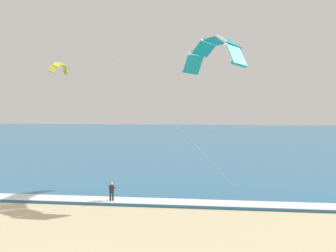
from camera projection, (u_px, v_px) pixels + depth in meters
name	position (u px, v px, depth m)	size (l,w,h in m)	color
sea	(186.00, 138.00, 88.51)	(200.00, 120.00, 0.20)	teal
surf_foam	(127.00, 200.00, 30.04)	(200.00, 1.91, 0.04)	white
surfboard	(112.00, 203.00, 29.90)	(0.58, 1.44, 0.09)	white
kitesurfer	(112.00, 192.00, 29.87)	(0.55, 0.55, 1.69)	#232328
kite_primary	(214.00, 50.00, 33.10)	(10.39, 8.20, 12.38)	teal
kite_distant	(60.00, 67.00, 59.51)	(1.62, 5.03, 1.82)	yellow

